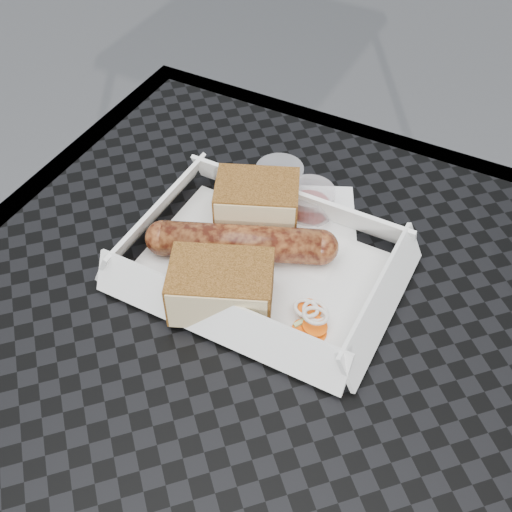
{
  "coord_description": "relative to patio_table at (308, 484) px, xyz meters",
  "views": [
    {
      "loc": [
        0.07,
        -0.22,
        1.2
      ],
      "look_at": [
        -0.12,
        0.13,
        0.78
      ],
      "focal_mm": 45.0,
      "sensor_mm": 36.0,
      "label": 1
    }
  ],
  "objects": [
    {
      "name": "patio_table",
      "position": [
        0.0,
        0.0,
        0.0
      ],
      "size": [
        0.8,
        0.8,
        0.74
      ],
      "color": "black",
      "rests_on": "ground"
    },
    {
      "name": "food_tray",
      "position": [
        -0.12,
        0.14,
        0.08
      ],
      "size": [
        0.22,
        0.15,
        0.0
      ],
      "primitive_type": "cube",
      "color": "white",
      "rests_on": "patio_table"
    },
    {
      "name": "bratwurst",
      "position": [
        -0.14,
        0.14,
        0.1
      ],
      "size": [
        0.17,
        0.09,
        0.03
      ],
      "rotation": [
        0.0,
        0.0,
        0.41
      ],
      "color": "brown",
      "rests_on": "food_tray"
    },
    {
      "name": "bread_near",
      "position": [
        -0.15,
        0.19,
        0.1
      ],
      "size": [
        0.1,
        0.08,
        0.05
      ],
      "primitive_type": "cube",
      "rotation": [
        0.0,
        0.0,
        0.41
      ],
      "color": "brown",
      "rests_on": "food_tray"
    },
    {
      "name": "bread_far",
      "position": [
        -0.13,
        0.08,
        0.1
      ],
      "size": [
        0.11,
        0.09,
        0.05
      ],
      "primitive_type": "cube",
      "rotation": [
        0.0,
        0.0,
        0.41
      ],
      "color": "brown",
      "rests_on": "food_tray"
    },
    {
      "name": "veg_garnish",
      "position": [
        -0.05,
        0.1,
        0.08
      ],
      "size": [
        0.03,
        0.03,
        0.0
      ],
      "color": "#F65B0A",
      "rests_on": "food_tray"
    },
    {
      "name": "napkin",
      "position": [
        -0.11,
        0.21,
        0.08
      ],
      "size": [
        0.16,
        0.16,
        0.0
      ],
      "primitive_type": "cube",
      "rotation": [
        0.0,
        0.0,
        0.43
      ],
      "color": "white",
      "rests_on": "patio_table"
    },
    {
      "name": "condiment_cup_sauce",
      "position": [
        -0.11,
        0.23,
        0.09
      ],
      "size": [
        0.05,
        0.05,
        0.03
      ],
      "primitive_type": "cylinder",
      "color": "maroon",
      "rests_on": "patio_table"
    },
    {
      "name": "condiment_cup_empty",
      "position": [
        -0.15,
        0.25,
        0.09
      ],
      "size": [
        0.05,
        0.05,
        0.03
      ],
      "primitive_type": "cylinder",
      "color": "silver",
      "rests_on": "patio_table"
    }
  ]
}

